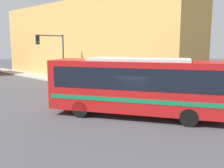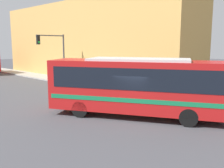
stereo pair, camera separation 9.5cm
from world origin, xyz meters
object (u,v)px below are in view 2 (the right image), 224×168
traffic_light_pole (55,49)px  pedestrian_near_corner (118,78)px  parking_meter (105,79)px  city_bus (138,84)px  fire_hydrant (130,88)px

traffic_light_pole → pedestrian_near_corner: bearing=-75.5°
parking_meter → traffic_light_pole: bearing=99.0°
traffic_light_pole → pedestrian_near_corner: size_ratio=2.73×
city_bus → parking_meter: size_ratio=8.25×
traffic_light_pole → parking_meter: (1.01, -6.36, -2.61)m
traffic_light_pole → pedestrian_near_corner: traffic_light_pole is taller
traffic_light_pole → pedestrian_near_corner: (1.87, -7.21, -2.51)m
city_bus → parking_meter: city_bus is taller
city_bus → fire_hydrant: size_ratio=14.02×
city_bus → pedestrian_near_corner: bearing=22.5°
traffic_light_pole → city_bus: bearing=-105.0°
fire_hydrant → pedestrian_near_corner: 2.40m
parking_meter → pedestrian_near_corner: bearing=-44.8°
city_bus → fire_hydrant: bearing=15.8°
fire_hydrant → pedestrian_near_corner: pedestrian_near_corner is taller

